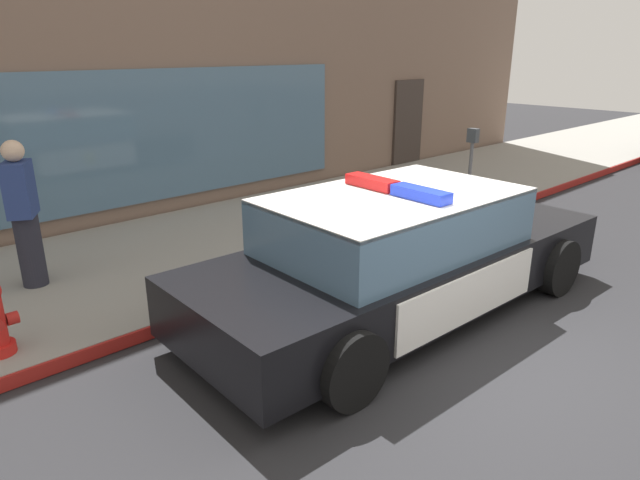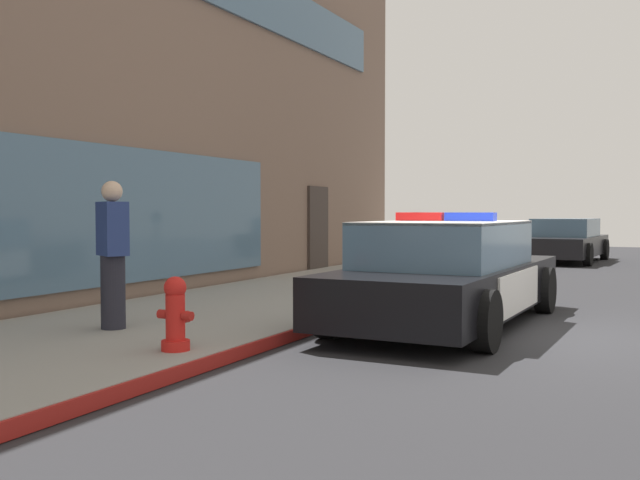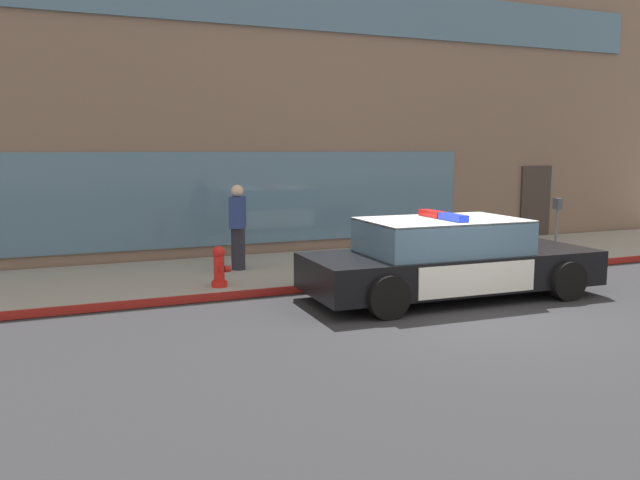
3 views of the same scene
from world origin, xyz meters
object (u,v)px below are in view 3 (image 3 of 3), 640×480
object	(u,v)px
police_cruiser	(449,259)
pedestrian_on_sidewalk	(238,227)
parking_meter	(557,217)
fire_hydrant	(219,267)

from	to	relation	value
police_cruiser	pedestrian_on_sidewalk	size ratio (longest dim) A/B	3.05
pedestrian_on_sidewalk	parking_meter	bearing A→B (deg)	17.42
police_cruiser	parking_meter	size ratio (longest dim) A/B	3.90
fire_hydrant	parking_meter	xyz separation A→B (m)	(7.63, 0.03, 0.58)
pedestrian_on_sidewalk	parking_meter	distance (m)	7.03
fire_hydrant	parking_meter	bearing A→B (deg)	0.25
fire_hydrant	parking_meter	distance (m)	7.66
police_cruiser	fire_hydrant	size ratio (longest dim) A/B	7.19
parking_meter	pedestrian_on_sidewalk	bearing A→B (deg)	168.35
fire_hydrant	police_cruiser	bearing A→B (deg)	-25.22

